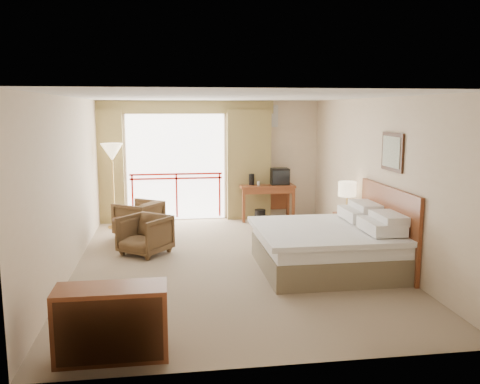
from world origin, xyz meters
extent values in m
plane|color=#86745C|center=(0.00, 0.00, 0.00)|extent=(7.00, 7.00, 0.00)
plane|color=white|center=(0.00, 0.00, 2.70)|extent=(7.00, 7.00, 0.00)
plane|color=beige|center=(0.00, 3.50, 1.35)|extent=(5.00, 0.00, 5.00)
plane|color=beige|center=(0.00, -3.50, 1.35)|extent=(5.00, 0.00, 5.00)
plane|color=beige|center=(-2.50, 0.00, 1.35)|extent=(0.00, 7.00, 7.00)
plane|color=beige|center=(2.50, 0.00, 1.35)|extent=(0.00, 7.00, 7.00)
plane|color=white|center=(-0.80, 3.48, 1.20)|extent=(2.40, 0.00, 2.40)
cube|color=#A8160E|center=(-0.80, 3.46, 0.95)|extent=(2.09, 0.03, 0.04)
cube|color=#A8160E|center=(-0.80, 3.46, 1.05)|extent=(2.09, 0.03, 0.04)
cube|color=#A8160E|center=(-1.79, 3.46, 0.55)|extent=(0.04, 0.03, 1.00)
cube|color=#A8160E|center=(-0.80, 3.46, 0.55)|extent=(0.04, 0.03, 1.00)
cube|color=#A8160E|center=(0.19, 3.46, 0.55)|extent=(0.04, 0.03, 1.00)
cube|color=olive|center=(-2.45, 3.35, 1.25)|extent=(1.00, 0.26, 2.50)
cube|color=olive|center=(0.85, 3.35, 1.25)|extent=(1.00, 0.26, 2.50)
cube|color=olive|center=(-0.80, 3.38, 2.55)|extent=(4.40, 0.22, 0.28)
cube|color=silver|center=(1.30, 3.47, 2.35)|extent=(0.50, 0.04, 0.50)
cube|color=brown|center=(1.45, -0.60, 0.20)|extent=(2.05, 2.00, 0.40)
cube|color=white|center=(1.45, -0.60, 0.50)|extent=(2.01, 1.96, 0.22)
cube|color=white|center=(1.40, -0.60, 0.63)|extent=(2.09, 2.06, 0.08)
cube|color=white|center=(2.15, -1.05, 0.78)|extent=(0.50, 0.75, 0.18)
cube|color=white|center=(2.15, -0.15, 0.78)|extent=(0.50, 0.75, 0.18)
cube|color=white|center=(2.28, -1.05, 0.90)|extent=(0.40, 0.70, 0.14)
cube|color=white|center=(2.28, -0.15, 0.90)|extent=(0.40, 0.70, 0.14)
cube|color=brown|center=(2.46, -0.60, 0.65)|extent=(0.06, 2.10, 1.30)
cube|color=black|center=(2.48, -0.60, 1.85)|extent=(0.03, 0.72, 0.60)
cube|color=silver|center=(2.46, -0.60, 1.85)|extent=(0.01, 0.60, 0.48)
cube|color=brown|center=(2.26, 0.69, 0.30)|extent=(0.44, 0.52, 0.60)
cylinder|color=tan|center=(2.26, 0.74, 0.64)|extent=(0.13, 0.13, 0.04)
cylinder|color=tan|center=(2.26, 0.74, 0.81)|extent=(0.03, 0.03, 0.35)
cylinder|color=#FFE5B2|center=(2.26, 0.74, 1.06)|extent=(0.33, 0.33, 0.27)
cube|color=black|center=(2.21, 0.54, 0.64)|extent=(0.18, 0.15, 0.08)
cube|color=brown|center=(1.23, 3.15, 0.78)|extent=(1.24, 0.60, 0.05)
cube|color=brown|center=(0.67, 2.89, 0.38)|extent=(0.06, 0.06, 0.76)
cube|color=brown|center=(1.80, 2.89, 0.38)|extent=(0.06, 0.06, 0.76)
cube|color=brown|center=(0.67, 3.40, 0.38)|extent=(0.06, 0.06, 0.76)
cube|color=brown|center=(1.80, 3.40, 0.38)|extent=(0.06, 0.06, 0.76)
cube|color=brown|center=(1.23, 3.40, 0.46)|extent=(1.13, 0.03, 0.57)
cube|color=brown|center=(1.23, 2.88, 0.70)|extent=(1.13, 0.03, 0.12)
cube|color=black|center=(1.53, 3.15, 0.99)|extent=(0.41, 0.32, 0.37)
cube|color=black|center=(1.53, 2.99, 0.99)|extent=(0.37, 0.02, 0.30)
cylinder|color=black|center=(0.88, 3.15, 0.93)|extent=(0.15, 0.15, 0.26)
cylinder|color=white|center=(1.03, 3.10, 0.85)|extent=(0.07, 0.07, 0.09)
cylinder|color=black|center=(1.02, 2.80, 0.15)|extent=(0.26, 0.26, 0.30)
imported|color=#44301D|center=(-1.59, 2.00, 0.00)|extent=(1.08, 1.08, 0.71)
imported|color=#44301D|center=(-1.42, 0.68, 0.00)|extent=(1.05, 1.05, 0.69)
cylinder|color=black|center=(-1.81, 1.38, 0.48)|extent=(0.45, 0.45, 0.04)
cylinder|color=black|center=(-1.81, 1.38, 0.25)|extent=(0.05, 0.05, 0.45)
cylinder|color=black|center=(-1.81, 1.38, 0.02)|extent=(0.33, 0.33, 0.03)
imported|color=white|center=(-1.81, 1.38, 0.50)|extent=(0.22, 0.26, 0.02)
cylinder|color=tan|center=(-2.14, 2.81, 0.02)|extent=(0.29, 0.29, 0.03)
cylinder|color=tan|center=(-2.14, 2.81, 0.78)|extent=(0.03, 0.03, 1.57)
cone|color=#FFE5B2|center=(-2.14, 2.81, 1.62)|extent=(0.46, 0.46, 0.37)
cube|color=brown|center=(-1.61, -3.07, 0.37)|extent=(1.12, 0.47, 0.75)
cube|color=black|center=(-1.61, -3.31, 0.37)|extent=(1.03, 0.02, 0.65)
camera|label=1|loc=(-1.03, -8.08, 2.51)|focal=38.00mm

